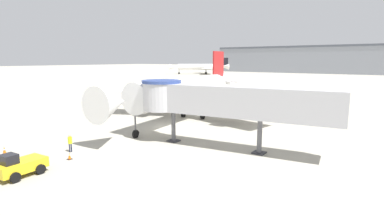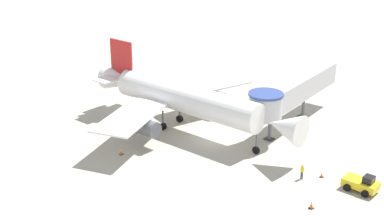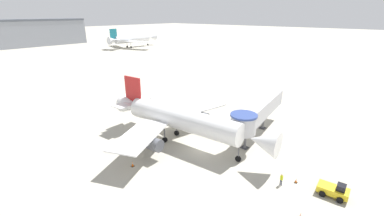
# 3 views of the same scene
# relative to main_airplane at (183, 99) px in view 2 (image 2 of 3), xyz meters

# --- Properties ---
(ground_plane) EXTENTS (800.00, 800.00, 0.00)m
(ground_plane) POSITION_rel_main_airplane_xyz_m (0.52, -4.55, -4.16)
(ground_plane) COLOR #A8A393
(main_airplane) EXTENTS (26.68, 30.24, 9.84)m
(main_airplane) POSITION_rel_main_airplane_xyz_m (0.00, 0.00, 0.00)
(main_airplane) COLOR white
(main_airplane) RESTS_ON ground_plane
(jet_bridge) EXTENTS (19.46, 5.70, 6.36)m
(jet_bridge) POSITION_rel_main_airplane_xyz_m (10.17, -8.85, 0.51)
(jet_bridge) COLOR #B7B7BC
(jet_bridge) RESTS_ON ground_plane
(pushback_tug_yellow) EXTENTS (2.32, 3.52, 1.83)m
(pushback_tug_yellow) POSITION_rel_main_airplane_xyz_m (1.89, -23.46, -3.36)
(pushback_tug_yellow) COLOR yellow
(pushback_tug_yellow) RESTS_ON ground_plane
(traffic_cone_near_nose) EXTENTS (0.37, 0.37, 0.62)m
(traffic_cone_near_nose) POSITION_rel_main_airplane_xyz_m (1.55, -19.17, -3.87)
(traffic_cone_near_nose) COLOR black
(traffic_cone_near_nose) RESTS_ON ground_plane
(traffic_cone_apron_front) EXTENTS (0.46, 0.46, 0.77)m
(traffic_cone_apron_front) POSITION_rel_main_airplane_xyz_m (-4.40, -21.77, -3.80)
(traffic_cone_apron_front) COLOR black
(traffic_cone_apron_front) RESTS_ON ground_plane
(traffic_cone_port_wing) EXTENTS (0.46, 0.46, 0.76)m
(traffic_cone_port_wing) POSITION_rel_main_airplane_xyz_m (-9.90, -0.04, -3.80)
(traffic_cone_port_wing) COLOR black
(traffic_cone_port_wing) RESTS_ON ground_plane
(ground_crew_marshaller) EXTENTS (0.23, 0.34, 1.67)m
(ground_crew_marshaller) POSITION_rel_main_airplane_xyz_m (-0.26, -17.89, -3.20)
(ground_crew_marshaller) COLOR #1E2338
(ground_crew_marshaller) RESTS_ON ground_plane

